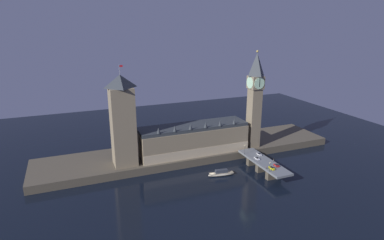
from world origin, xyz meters
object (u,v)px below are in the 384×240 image
(victoria_tower, at_px, (123,121))
(car_southbound_trail, at_px, (259,154))
(pedestrian_near_rail, at_px, (267,168))
(car_southbound_lead, at_px, (276,165))
(boat_upstream, at_px, (221,173))
(pedestrian_mid_walk, at_px, (274,160))
(street_lamp_near, at_px, (270,166))
(car_northbound_trail, at_px, (272,168))
(car_northbound_lead, at_px, (257,158))
(clock_tower, at_px, (255,97))
(street_lamp_far, at_px, (245,148))

(victoria_tower, distance_m, car_southbound_trail, 95.11)
(pedestrian_near_rail, bearing_deg, car_southbound_lead, 5.82)
(boat_upstream, bearing_deg, pedestrian_mid_walk, -12.14)
(pedestrian_mid_walk, relative_size, boat_upstream, 0.09)
(victoria_tower, relative_size, pedestrian_near_rail, 37.57)
(victoria_tower, height_order, boat_upstream, victoria_tower)
(street_lamp_near, bearing_deg, car_northbound_trail, 35.15)
(car_northbound_lead, xyz_separation_m, street_lamp_near, (-3.08, -18.77, 3.29))
(clock_tower, relative_size, pedestrian_near_rail, 41.08)
(car_northbound_trail, bearing_deg, pedestrian_mid_walk, 48.80)
(car_northbound_trail, bearing_deg, victoria_tower, 150.67)
(clock_tower, xyz_separation_m, car_northbound_trail, (-12.88, -43.07, -35.21))
(car_northbound_lead, bearing_deg, boat_upstream, 179.99)
(victoria_tower, bearing_deg, car_southbound_lead, -26.55)
(car_southbound_lead, distance_m, pedestrian_near_rail, 8.09)
(pedestrian_mid_walk, height_order, street_lamp_near, street_lamp_near)
(street_lamp_near, height_order, boat_upstream, street_lamp_near)
(car_northbound_lead, xyz_separation_m, street_lamp_far, (-3.08, 10.67, 3.79))
(pedestrian_near_rail, relative_size, street_lamp_far, 0.24)
(clock_tower, distance_m, pedestrian_near_rail, 56.45)
(clock_tower, distance_m, car_southbound_lead, 54.32)
(car_northbound_trail, xyz_separation_m, pedestrian_mid_walk, (8.04, 9.19, 0.13))
(pedestrian_near_rail, height_order, street_lamp_near, street_lamp_near)
(pedestrian_mid_walk, xyz_separation_m, boat_upstream, (-34.52, 7.42, -6.52))
(clock_tower, relative_size, car_southbound_trail, 16.24)
(street_lamp_far, bearing_deg, car_northbound_trail, -83.55)
(clock_tower, distance_m, street_lamp_near, 57.67)
(street_lamp_far, bearing_deg, pedestrian_near_rail, -89.11)
(car_southbound_lead, height_order, car_southbound_trail, car_southbound_lead)
(car_northbound_lead, height_order, street_lamp_near, street_lamp_near)
(car_northbound_lead, height_order, street_lamp_far, street_lamp_far)
(clock_tower, xyz_separation_m, car_southbound_lead, (-7.52, -40.62, -35.27))
(car_southbound_lead, xyz_separation_m, street_lamp_far, (-8.44, 24.82, 3.76))
(car_northbound_trail, bearing_deg, car_northbound_lead, 90.00)
(street_lamp_far, bearing_deg, victoria_tower, 166.49)
(street_lamp_near, distance_m, street_lamp_far, 29.44)
(pedestrian_near_rail, relative_size, street_lamp_near, 0.28)
(pedestrian_mid_walk, distance_m, boat_upstream, 35.91)
(car_northbound_trail, height_order, street_lamp_far, street_lamp_far)
(car_northbound_trail, bearing_deg, pedestrian_near_rail, 148.74)
(clock_tower, bearing_deg, street_lamp_far, -135.30)
(car_northbound_lead, bearing_deg, street_lamp_near, -99.32)
(pedestrian_mid_walk, relative_size, street_lamp_near, 0.26)
(pedestrian_near_rail, distance_m, street_lamp_far, 25.89)
(car_southbound_trail, bearing_deg, street_lamp_near, -109.15)
(pedestrian_near_rail, height_order, street_lamp_far, street_lamp_far)
(car_southbound_trail, xyz_separation_m, street_lamp_far, (-8.44, 5.13, 3.79))
(car_northbound_lead, height_order, car_southbound_lead, car_southbound_lead)
(street_lamp_far, relative_size, boat_upstream, 0.39)
(victoria_tower, height_order, pedestrian_mid_walk, victoria_tower)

